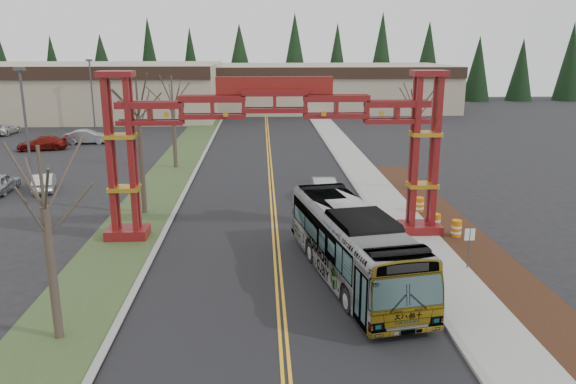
{
  "coord_description": "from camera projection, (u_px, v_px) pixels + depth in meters",
  "views": [
    {
      "loc": [
        -0.69,
        -11.14,
        10.21
      ],
      "look_at": [
        0.5,
        13.87,
        3.59
      ],
      "focal_mm": 35.0,
      "sensor_mm": 36.0,
      "label": 1
    }
  ],
  "objects": [
    {
      "name": "road",
      "position": [
        273.0,
        201.0,
        37.54
      ],
      "size": [
        12.0,
        110.0,
        0.02
      ],
      "primitive_type": "cube",
      "color": "black",
      "rests_on": "ground"
    },
    {
      "name": "lane_line_left",
      "position": [
        271.0,
        201.0,
        37.53
      ],
      "size": [
        0.12,
        100.0,
        0.01
      ],
      "primitive_type": "cube",
      "color": "#EFA41C",
      "rests_on": "road"
    },
    {
      "name": "lane_line_right",
      "position": [
        274.0,
        201.0,
        37.54
      ],
      "size": [
        0.12,
        100.0,
        0.01
      ],
      "primitive_type": "cube",
      "color": "#EFA41C",
      "rests_on": "road"
    },
    {
      "name": "curb_right",
      "position": [
        364.0,
        199.0,
        37.81
      ],
      "size": [
        0.3,
        110.0,
        0.15
      ],
      "primitive_type": "cube",
      "color": "gray",
      "rests_on": "ground"
    },
    {
      "name": "sidewalk_right",
      "position": [
        385.0,
        199.0,
        37.88
      ],
      "size": [
        2.6,
        110.0,
        0.14
      ],
      "primitive_type": "cube",
      "color": "gray",
      "rests_on": "ground"
    },
    {
      "name": "landscape_strip",
      "position": [
        523.0,
        294.0,
        23.51
      ],
      "size": [
        2.6,
        50.0,
        0.12
      ],
      "primitive_type": "cube",
      "color": "black",
      "rests_on": "ground"
    },
    {
      "name": "grass_median",
      "position": [
        152.0,
        202.0,
        37.17
      ],
      "size": [
        4.0,
        110.0,
        0.08
      ],
      "primitive_type": "cube",
      "color": "#314824",
      "rests_on": "ground"
    },
    {
      "name": "curb_left",
      "position": [
        180.0,
        202.0,
        37.24
      ],
      "size": [
        0.3,
        110.0,
        0.15
      ],
      "primitive_type": "cube",
      "color": "gray",
      "rests_on": "ground"
    },
    {
      "name": "gateway_arch",
      "position": [
        275.0,
        128.0,
        29.26
      ],
      "size": [
        18.2,
        1.6,
        8.9
      ],
      "color": "maroon",
      "rests_on": "ground"
    },
    {
      "name": "retail_building_west",
      "position": [
        57.0,
        90.0,
        80.55
      ],
      "size": [
        46.0,
        22.3,
        7.5
      ],
      "color": "#9E9278",
      "rests_on": "ground"
    },
    {
      "name": "retail_building_east",
      "position": [
        327.0,
        87.0,
        90.18
      ],
      "size": [
        38.0,
        20.3,
        7.0
      ],
      "color": "#9E9278",
      "rests_on": "ground"
    },
    {
      "name": "conifer_treeline",
      "position": [
        266.0,
        65.0,
        100.6
      ],
      "size": [
        116.1,
        5.6,
        13.0
      ],
      "color": "black",
      "rests_on": "ground"
    },
    {
      "name": "transit_bus",
      "position": [
        352.0,
        244.0,
        24.79
      ],
      "size": [
        4.82,
        12.03,
        3.27
      ],
      "primitive_type": "imported",
      "rotation": [
        0.0,
        0.0,
        0.18
      ],
      "color": "#9DA0A5",
      "rests_on": "ground"
    },
    {
      "name": "silver_sedan",
      "position": [
        324.0,
        190.0,
        37.62
      ],
      "size": [
        1.55,
        4.39,
        1.45
      ],
      "primitive_type": "imported",
      "rotation": [
        0.0,
        0.0,
        0.0
      ],
      "color": "#A5A8AD",
      "rests_on": "ground"
    },
    {
      "name": "parked_car_near_b",
      "position": [
        44.0,
        182.0,
        40.17
      ],
      "size": [
        2.31,
        4.06,
        1.27
      ],
      "primitive_type": "imported",
      "rotation": [
        0.0,
        0.0,
        3.41
      ],
      "color": "silver",
      "rests_on": "ground"
    },
    {
      "name": "parked_car_mid_a",
      "position": [
        42.0,
        143.0,
        55.55
      ],
      "size": [
        5.05,
        2.93,
        1.38
      ],
      "primitive_type": "imported",
      "rotation": [
        0.0,
        0.0,
        4.94
      ],
      "color": "maroon",
      "rests_on": "ground"
    },
    {
      "name": "parked_car_far_a",
      "position": [
        87.0,
        137.0,
        59.12
      ],
      "size": [
        4.6,
        1.97,
        1.48
      ],
      "primitive_type": "imported",
      "rotation": [
        0.0,
        0.0,
        1.66
      ],
      "color": "#989C9F",
      "rests_on": "ground"
    },
    {
      "name": "parked_car_far_b",
      "position": [
        5.0,
        129.0,
        65.25
      ],
      "size": [
        2.24,
        4.6,
        1.26
      ],
      "primitive_type": "imported",
      "rotation": [
        0.0,
        0.0,
        3.11
      ],
      "color": "white",
      "rests_on": "ground"
    },
    {
      "name": "bare_tree_median_near",
      "position": [
        45.0,
        207.0,
        18.81
      ],
      "size": [
        3.16,
        3.16,
        7.01
      ],
      "color": "#382D26",
      "rests_on": "ground"
    },
    {
      "name": "bare_tree_median_mid",
      "position": [
        138.0,
        117.0,
        33.32
      ],
      "size": [
        3.23,
        3.23,
        8.18
      ],
      "color": "#382D26",
      "rests_on": "ground"
    },
    {
      "name": "bare_tree_median_far",
      "position": [
        173.0,
        103.0,
        46.28
      ],
      "size": [
        3.4,
        3.4,
        7.72
      ],
      "color": "#382D26",
      "rests_on": "ground"
    },
    {
      "name": "bare_tree_right_far",
      "position": [
        415.0,
        109.0,
        39.1
      ],
      "size": [
        2.92,
        2.92,
        7.78
      ],
      "color": "#382D26",
      "rests_on": "ground"
    },
    {
      "name": "light_pole_near",
      "position": [
        25.0,
        118.0,
        40.57
      ],
      "size": [
        0.75,
        0.37,
        8.62
      ],
      "color": "#3F3F44",
      "rests_on": "ground"
    },
    {
      "name": "light_pole_far",
      "position": [
        92.0,
        89.0,
        68.32
      ],
      "size": [
        0.73,
        0.37,
        8.43
      ],
      "color": "#3F3F44",
      "rests_on": "ground"
    },
    {
      "name": "street_sign",
      "position": [
        469.0,
        241.0,
        25.71
      ],
      "size": [
        0.47,
        0.06,
        2.05
      ],
      "color": "#3F3F44",
      "rests_on": "ground"
    },
    {
      "name": "barrel_south",
      "position": [
        456.0,
        229.0,
        30.29
      ],
      "size": [
        0.55,
        0.55,
        1.03
      ],
      "color": "orange",
      "rests_on": "ground"
    },
    {
      "name": "barrel_mid",
      "position": [
        435.0,
        223.0,
        31.38
      ],
      "size": [
        0.56,
        0.56,
        1.03
      ],
      "color": "orange",
      "rests_on": "ground"
    },
    {
      "name": "barrel_north",
      "position": [
        419.0,
        205.0,
        34.8
      ],
      "size": [
        0.55,
        0.55,
        1.02
      ],
      "color": "orange",
      "rests_on": "ground"
    }
  ]
}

